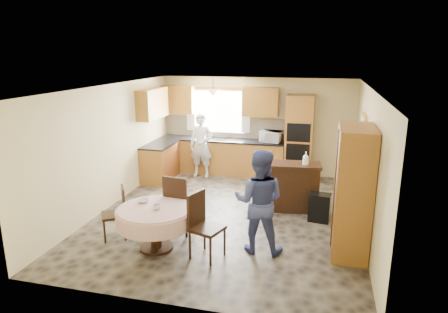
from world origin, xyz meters
name	(u,v)px	position (x,y,z in m)	size (l,w,h in m)	color
floor	(229,215)	(0.00, 0.00, 0.00)	(5.00, 6.00, 0.01)	#6A5E4A
ceiling	(229,87)	(0.00, 0.00, 2.50)	(5.00, 6.00, 0.01)	white
wall_back	(256,126)	(0.00, 3.00, 1.25)	(5.00, 0.02, 2.50)	beige
wall_front	(170,214)	(0.00, -3.00, 1.25)	(5.00, 0.02, 2.50)	beige
wall_left	(110,146)	(-2.50, 0.00, 1.25)	(0.02, 6.00, 2.50)	beige
wall_right	(367,162)	(2.50, 0.00, 1.25)	(0.02, 6.00, 2.50)	beige
window	(218,111)	(-1.00, 2.98, 1.60)	(1.40, 0.03, 1.10)	white
curtain_left	(191,109)	(-1.75, 2.93, 1.65)	(0.22, 0.02, 1.15)	white
curtain_right	(246,111)	(-0.25, 2.93, 1.65)	(0.22, 0.02, 1.15)	white
base_cab_back	(221,157)	(-0.85, 2.70, 0.44)	(3.30, 0.60, 0.88)	#C78A35
counter_back	(221,140)	(-0.85, 2.70, 0.90)	(3.30, 0.64, 0.04)	black
base_cab_left	(160,162)	(-2.20, 1.80, 0.44)	(0.60, 1.20, 0.88)	#C78A35
counter_left	(159,145)	(-2.20, 1.80, 0.90)	(0.64, 1.20, 0.04)	black
backsplash	(224,127)	(-0.85, 2.99, 1.18)	(3.30, 0.02, 0.55)	beige
wall_cab_left	(179,99)	(-2.05, 2.83, 1.91)	(0.85, 0.33, 0.72)	#A57229
wall_cab_right	(261,102)	(0.15, 2.83, 1.91)	(0.90, 0.33, 0.72)	#A57229
wall_cab_side	(152,104)	(-2.33, 1.80, 1.91)	(0.33, 1.20, 0.72)	#A57229
oven_tower	(299,138)	(1.15, 2.69, 1.06)	(0.66, 0.62, 2.12)	#C78A35
oven_upper	(299,133)	(1.15, 2.38, 1.25)	(0.56, 0.01, 0.45)	black
oven_lower	(298,153)	(1.15, 2.38, 0.75)	(0.56, 0.01, 0.45)	black
pendant	(213,93)	(-1.00, 2.50, 2.12)	(0.36, 0.36, 0.18)	beige
sideboard	(287,188)	(1.08, 0.59, 0.46)	(1.28, 0.53, 0.92)	#331E0E
space_heater	(320,208)	(1.74, 0.14, 0.27)	(0.39, 0.28, 0.54)	black
cupboard	(353,191)	(2.22, -0.94, 1.02)	(0.53, 1.07, 2.04)	#C78A35
dining_table	(155,217)	(-0.83, -1.64, 0.55)	(1.25, 1.25, 0.71)	#331E0E
chair_left	(118,210)	(-1.62, -1.41, 0.50)	(0.54, 0.54, 0.91)	#331E0E
chair_back	(178,202)	(-0.67, -1.00, 0.59)	(0.52, 0.52, 1.08)	#331E0E
chair_right	(203,222)	(-0.01, -1.68, 0.58)	(0.57, 0.57, 1.04)	#331E0E
framed_picture	(364,128)	(2.47, 0.81, 1.72)	(0.06, 0.63, 0.52)	gold
microwave	(271,137)	(0.46, 2.65, 1.07)	(0.52, 0.36, 0.29)	silver
person_sink	(201,145)	(-1.27, 2.30, 0.82)	(0.60, 0.39, 1.64)	silver
person_dining	(259,201)	(0.80, -1.28, 0.84)	(0.82, 0.64, 1.69)	#3C4784
bowl_sideboard	(272,164)	(0.75, 0.59, 0.94)	(0.24, 0.24, 0.06)	#B2B2B2
bottle_sideboard	(306,160)	(1.42, 0.59, 1.07)	(0.12, 0.12, 0.32)	silver
cup_table	(157,207)	(-0.76, -1.70, 0.76)	(0.12, 0.12, 0.09)	#B2B2B2
bowl_table	(143,201)	(-1.10, -1.46, 0.74)	(0.18, 0.18, 0.05)	#B2B2B2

